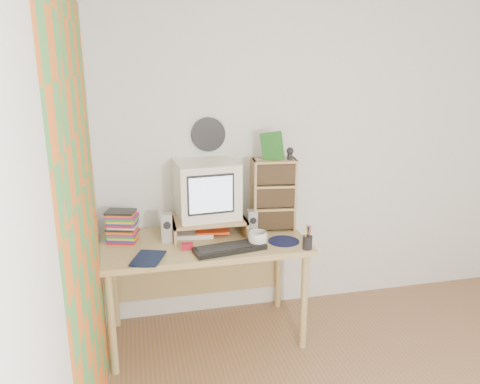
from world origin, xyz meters
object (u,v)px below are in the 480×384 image
crt_monitor (207,190)px  mug (258,239)px  desk (203,255)px  diary (135,256)px  keyboard (230,248)px  dvd_stack (122,223)px  cd_rack (274,195)px

crt_monitor → mug: (0.28, -0.34, -0.27)m
desk → diary: (-0.47, -0.28, 0.16)m
desk → diary: size_ratio=6.62×
desk → keyboard: bearing=-64.1°
diary → desk: bearing=50.5°
desk → dvd_stack: bearing=175.5°
crt_monitor → diary: (-0.52, -0.37, -0.30)m
desk → cd_rack: cd_rack is taller
keyboard → dvd_stack: bearing=145.0°
cd_rack → mug: size_ratio=3.99×
desk → crt_monitor: (0.05, 0.09, 0.45)m
diary → crt_monitor: bearing=54.8°
dvd_stack → mug: dvd_stack is taller
cd_rack → mug: (-0.20, -0.30, -0.21)m
desk → cd_rack: size_ratio=2.68×
crt_monitor → dvd_stack: size_ratio=1.55×
dvd_stack → diary: (0.07, -0.33, -0.11)m
mug → diary: bearing=-177.7°
crt_monitor → cd_rack: size_ratio=0.80×
mug → diary: (-0.80, -0.03, -0.03)m
dvd_stack → diary: 0.35m
keyboard → diary: (-0.61, -0.00, 0.01)m
keyboard → desk: bearing=106.4°
dvd_stack → mug: size_ratio=2.05×
crt_monitor → diary: size_ratio=1.97×
crt_monitor → keyboard: crt_monitor is taller
dvd_stack → keyboard: bearing=-8.9°
cd_rack → diary: 1.09m
desk → dvd_stack: (-0.54, 0.04, 0.27)m
desk → cd_rack: bearing=5.4°
cd_rack → diary: size_ratio=2.47×
dvd_stack → mug: (0.88, -0.29, -0.08)m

